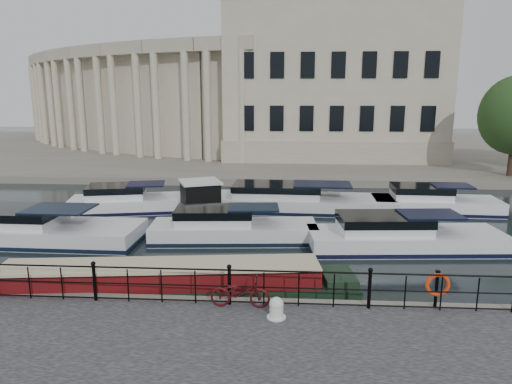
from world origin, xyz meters
TOP-DOWN VIEW (x-y plane):
  - ground_plane at (0.00, 0.00)m, footprint 160.00×160.00m
  - far_bank at (0.00, 39.00)m, footprint 120.00×42.00m
  - railing at (0.00, -2.25)m, footprint 24.14×0.14m
  - civic_building at (-1.00, 34.71)m, footprint 53.55×31.84m
  - bicycle at (0.33, -2.42)m, footprint 1.73×0.63m
  - mooring_bollard at (1.38, -3.00)m, footprint 0.53×0.53m
  - life_ring_post at (5.90, -2.17)m, footprint 0.69×0.19m
  - narrowboat at (-2.41, -0.85)m, footprint 12.93×3.14m
  - harbour_hut at (-2.91, 8.92)m, footprint 3.44×3.18m
  - cabin_cruisers at (-0.28, 7.99)m, footprint 28.01×9.97m

SIDE VIEW (x-z plane):
  - ground_plane at x=0.00m, z-range 0.00..0.00m
  - far_bank at x=0.00m, z-range 0.00..0.55m
  - narrowboat at x=-2.41m, z-range -0.37..1.10m
  - cabin_cruisers at x=-0.28m, z-range -0.63..1.36m
  - mooring_bollard at x=1.38m, z-range 0.53..1.12m
  - harbour_hut at x=-2.91m, z-range -0.13..2.04m
  - bicycle at x=0.33m, z-range 0.55..1.45m
  - railing at x=0.00m, z-range 0.59..1.81m
  - life_ring_post at x=5.90m, z-range 0.69..1.83m
  - civic_building at x=-1.00m, z-range -1.39..15.46m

